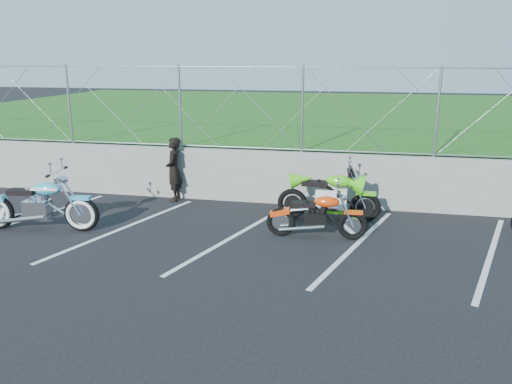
% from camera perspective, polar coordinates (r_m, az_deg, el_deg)
% --- Properties ---
extents(ground, '(90.00, 90.00, 0.00)m').
position_cam_1_polar(ground, '(9.18, -3.92, -7.11)').
color(ground, black).
rests_on(ground, ground).
extents(retaining_wall, '(30.00, 0.22, 1.30)m').
position_cam_1_polar(retaining_wall, '(12.23, 0.46, 1.83)').
color(retaining_wall, slate).
rests_on(retaining_wall, ground).
extents(grass_field, '(30.00, 20.00, 1.30)m').
position_cam_1_polar(grass_field, '(21.97, 5.68, 7.74)').
color(grass_field, '#1D5115').
rests_on(grass_field, ground).
extents(chain_link_fence, '(28.00, 0.03, 2.00)m').
position_cam_1_polar(chain_link_fence, '(11.95, 0.47, 9.54)').
color(chain_link_fence, gray).
rests_on(chain_link_fence, retaining_wall).
extents(parking_lines, '(18.29, 4.31, 0.01)m').
position_cam_1_polar(parking_lines, '(9.87, 4.42, -5.48)').
color(parking_lines, silver).
rests_on(parking_lines, ground).
extents(cruiser_turquoise, '(2.54, 0.80, 1.26)m').
position_cam_1_polar(cruiser_turquoise, '(11.16, -23.47, -1.54)').
color(cruiser_turquoise, black).
rests_on(cruiser_turquoise, ground).
extents(naked_orange, '(2.00, 0.68, 0.99)m').
position_cam_1_polar(naked_orange, '(9.89, 7.09, -2.90)').
color(naked_orange, black).
rests_on(naked_orange, ground).
extents(sportbike_green, '(2.25, 0.80, 1.17)m').
position_cam_1_polar(sportbike_green, '(11.00, 8.46, -0.67)').
color(sportbike_green, black).
rests_on(sportbike_green, ground).
extents(person_standing, '(0.50, 0.65, 1.58)m').
position_cam_1_polar(person_standing, '(12.47, -9.37, 2.56)').
color(person_standing, black).
rests_on(person_standing, ground).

